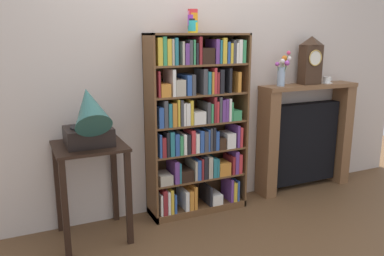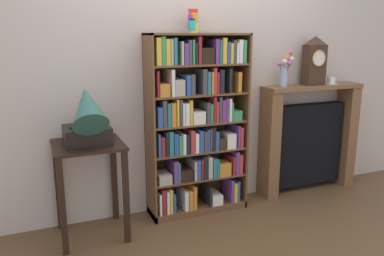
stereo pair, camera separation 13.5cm
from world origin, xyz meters
TOP-DOWN VIEW (x-y plane):
  - ground_plane at (0.00, 0.00)m, footprint 7.78×6.40m
  - wall_back at (0.14, 0.32)m, footprint 4.78×0.08m
  - bookshelf at (-0.01, 0.13)m, footprint 0.89×0.28m
  - cup_stack at (-0.03, 0.17)m, footprint 0.09×0.09m
  - side_table_left at (-0.97, 0.03)m, footprint 0.53×0.51m
  - gramophone at (-0.97, -0.05)m, footprint 0.34×0.49m
  - fireplace_mantel at (1.25, 0.18)m, footprint 1.08×0.24m
  - mantel_clock at (1.24, 0.16)m, footprint 0.21×0.13m
  - flower_vase at (0.90, 0.16)m, footprint 0.15×0.13m
  - teacup_with_saucer at (1.47, 0.16)m, footprint 0.13×0.12m

SIDE VIEW (x-z plane):
  - ground_plane at x=0.00m, z-range -0.02..0.00m
  - fireplace_mantel at x=1.25m, z-range -0.01..1.08m
  - side_table_left at x=-0.97m, z-range 0.18..0.95m
  - bookshelf at x=-0.01m, z-range -0.01..1.58m
  - gramophone at x=-0.97m, z-range 0.72..1.24m
  - teacup_with_saucer at x=1.47m, z-range 1.09..1.16m
  - flower_vase at x=0.90m, z-range 1.08..1.42m
  - wall_back at x=0.14m, z-range 0.00..2.60m
  - mantel_clock at x=1.24m, z-range 1.10..1.57m
  - cup_stack at x=-0.03m, z-range 1.59..1.78m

